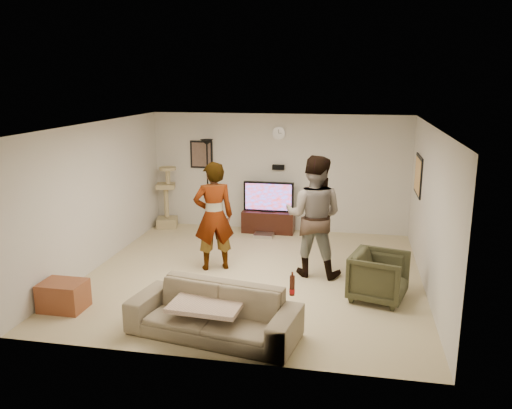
% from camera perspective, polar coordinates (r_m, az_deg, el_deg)
% --- Properties ---
extents(floor, '(5.50, 5.50, 0.02)m').
position_cam_1_polar(floor, '(8.75, -0.26, -7.81)').
color(floor, '#C8B581').
rests_on(floor, ground).
extents(ceiling, '(5.50, 5.50, 0.02)m').
position_cam_1_polar(ceiling, '(8.17, -0.28, 8.87)').
color(ceiling, white).
rests_on(ceiling, wall_back).
extents(wall_back, '(5.50, 0.04, 2.50)m').
position_cam_1_polar(wall_back, '(11.02, 2.52, 3.52)').
color(wall_back, beige).
rests_on(wall_back, floor).
extents(wall_front, '(5.50, 0.04, 2.50)m').
position_cam_1_polar(wall_front, '(5.81, -5.58, -6.01)').
color(wall_front, beige).
rests_on(wall_front, floor).
extents(wall_left, '(0.04, 5.50, 2.50)m').
position_cam_1_polar(wall_left, '(9.29, -17.15, 0.98)').
color(wall_left, beige).
rests_on(wall_left, floor).
extents(wall_right, '(0.04, 5.50, 2.50)m').
position_cam_1_polar(wall_right, '(8.30, 18.70, -0.62)').
color(wall_right, beige).
rests_on(wall_right, floor).
extents(wall_clock, '(0.26, 0.04, 0.26)m').
position_cam_1_polar(wall_clock, '(10.88, 2.54, 7.91)').
color(wall_clock, white).
rests_on(wall_clock, wall_back).
extents(wall_speaker, '(0.25, 0.10, 0.10)m').
position_cam_1_polar(wall_speaker, '(10.94, 2.48, 4.14)').
color(wall_speaker, black).
rests_on(wall_speaker, wall_back).
extents(picture_back, '(0.42, 0.03, 0.52)m').
position_cam_1_polar(picture_back, '(11.32, -6.06, 5.52)').
color(picture_back, brown).
rests_on(picture_back, wall_back).
extents(picture_right, '(0.03, 0.78, 0.62)m').
position_cam_1_polar(picture_right, '(9.80, 17.52, 3.09)').
color(picture_right, '#E8AB64').
rests_on(picture_right, wall_right).
extents(tv_stand, '(1.11, 0.45, 0.46)m').
position_cam_1_polar(tv_stand, '(11.04, 1.39, -1.88)').
color(tv_stand, black).
rests_on(tv_stand, floor).
extents(console_box, '(0.40, 0.30, 0.07)m').
position_cam_1_polar(console_box, '(10.73, 0.86, -3.44)').
color(console_box, '#BEBEBE').
rests_on(console_box, floor).
extents(tv, '(1.07, 0.08, 0.63)m').
position_cam_1_polar(tv, '(10.91, 1.41, 0.89)').
color(tv, black).
rests_on(tv, tv_stand).
extents(tv_screen, '(0.98, 0.01, 0.56)m').
position_cam_1_polar(tv_screen, '(10.86, 1.37, 0.84)').
color(tv_screen, '#4861F9').
rests_on(tv_screen, tv).
extents(floor_lamp, '(0.32, 0.32, 1.95)m').
position_cam_1_polar(floor_lamp, '(11.20, -5.37, 2.21)').
color(floor_lamp, black).
rests_on(floor_lamp, floor).
extents(cat_tree, '(0.54, 0.54, 1.36)m').
position_cam_1_polar(cat_tree, '(11.47, -9.92, 0.84)').
color(cat_tree, tan).
rests_on(cat_tree, floor).
extents(person_left, '(0.81, 0.69, 1.88)m').
position_cam_1_polar(person_left, '(8.76, -4.70, -1.30)').
color(person_left, '#B1ADBC').
rests_on(person_left, floor).
extents(person_right, '(1.07, 0.88, 2.02)m').
position_cam_1_polar(person_right, '(8.52, 6.41, -1.28)').
color(person_right, navy).
rests_on(person_right, floor).
extents(sofa, '(2.29, 1.21, 0.63)m').
position_cam_1_polar(sofa, '(6.71, -4.72, -11.80)').
color(sofa, '#7A6D55').
rests_on(sofa, floor).
extents(throw_blanket, '(0.95, 0.76, 0.06)m').
position_cam_1_polar(throw_blanket, '(6.68, -5.39, -10.87)').
color(throw_blanket, '#D0AF95').
rests_on(throw_blanket, sofa).
extents(beer_bottle, '(0.06, 0.06, 0.25)m').
position_cam_1_polar(beer_bottle, '(6.35, 4.02, -8.95)').
color(beer_bottle, '#42190B').
rests_on(beer_bottle, sofa).
extents(armchair, '(0.97, 0.95, 0.72)m').
position_cam_1_polar(armchair, '(7.90, 13.44, -7.76)').
color(armchair, '#34341F').
rests_on(armchair, floor).
extents(side_table, '(0.62, 0.47, 0.41)m').
position_cam_1_polar(side_table, '(7.92, -20.54, -9.43)').
color(side_table, brown).
rests_on(side_table, floor).
extents(toy_ball, '(0.08, 0.08, 0.08)m').
position_cam_1_polar(toy_ball, '(8.33, -5.99, -8.66)').
color(toy_ball, '#0A7CB1').
rests_on(toy_ball, floor).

